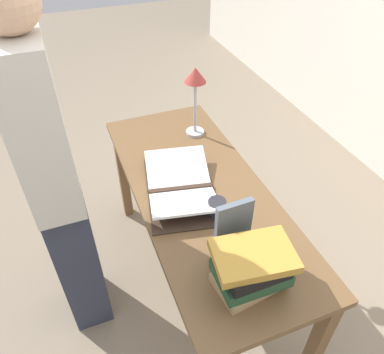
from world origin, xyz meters
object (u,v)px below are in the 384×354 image
Objects in this scene: book_standing_upright at (233,227)px; reading_lamp at (195,85)px; coffee_mug at (217,207)px; book_stack_tall at (252,268)px; person_reader at (58,190)px; open_book at (181,187)px.

book_standing_upright is 0.91m from reading_lamp.
reading_lamp is at bearing 166.83° from coffee_mug.
book_stack_tall is at bearing -10.27° from reading_lamp.
book_standing_upright is 0.79m from person_reader.
book_stack_tall reaches higher than open_book.
open_book is 0.60m from reading_lamp.
reading_lamp is (-0.45, 0.26, 0.29)m from open_book.
book_stack_tall is at bearing 17.95° from open_book.
coffee_mug is at bearing 171.30° from book_standing_upright.
book_stack_tall is 0.40m from coffee_mug.
person_reader is at bearing -111.67° from coffee_mug.
book_standing_upright is at bearing -11.69° from reading_lamp.
person_reader is at bearing -136.21° from book_stack_tall.
open_book is 0.24m from coffee_mug.
person_reader reaches higher than open_book.
coffee_mug is 0.06× the size of person_reader.
reading_lamp is at bearing 169.73° from book_stack_tall.
book_standing_upright is at bearing -126.45° from person_reader.
open_book is at bearing -173.76° from book_stack_tall.
person_reader is (-0.47, -0.64, 0.01)m from book_standing_upright.
book_stack_tall is 0.19m from book_standing_upright.
reading_lamp reaches higher than book_standing_upright.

